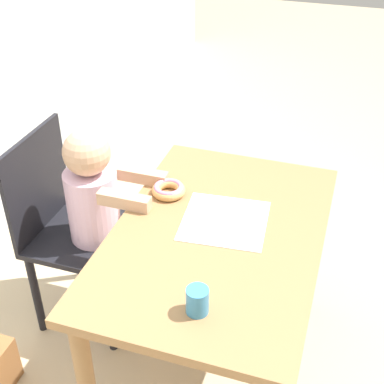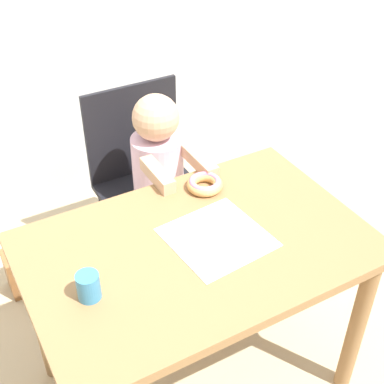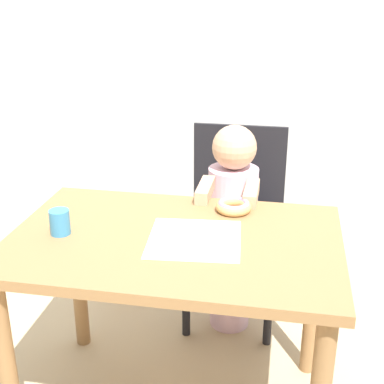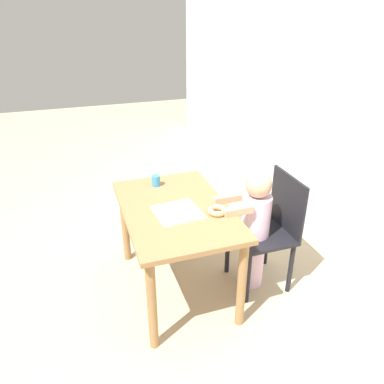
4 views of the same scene
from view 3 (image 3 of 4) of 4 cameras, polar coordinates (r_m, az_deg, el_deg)
wall_back at (r=2.97m, az=4.00°, el=16.89°), size 8.00×0.05×2.50m
dining_table at (r=1.82m, az=-1.87°, el=-7.92°), size 1.09×0.72×0.71m
chair at (r=2.46m, az=4.59°, el=-3.16°), size 0.43×0.42×0.89m
child_figure at (r=2.33m, az=4.28°, el=-3.68°), size 0.23×0.39×0.95m
donut at (r=1.95m, az=4.46°, el=-1.49°), size 0.13×0.13×0.04m
napkin at (r=1.75m, az=0.27°, el=-5.04°), size 0.32×0.32×0.00m
handbag at (r=2.82m, az=-6.40°, el=-7.73°), size 0.24×0.14×0.31m
cup at (r=1.82m, az=-13.92°, el=-3.13°), size 0.07×0.07×0.08m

